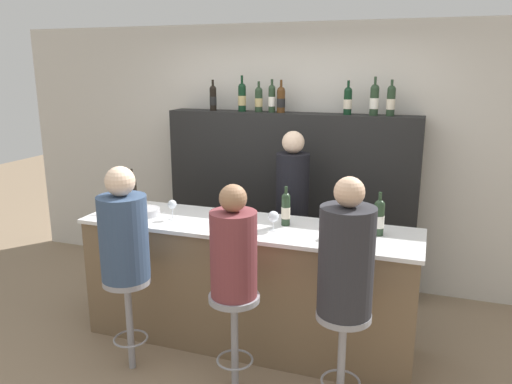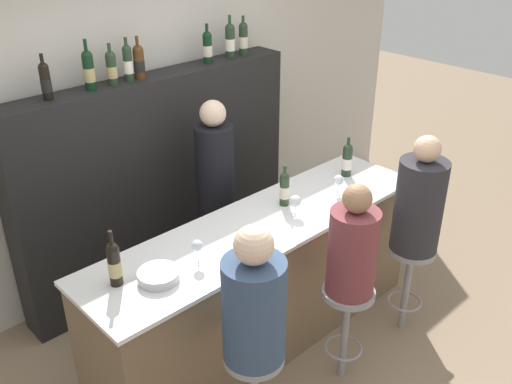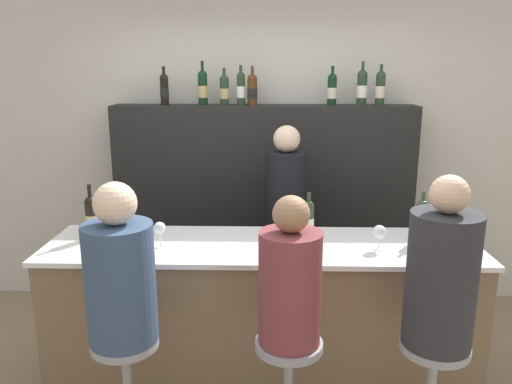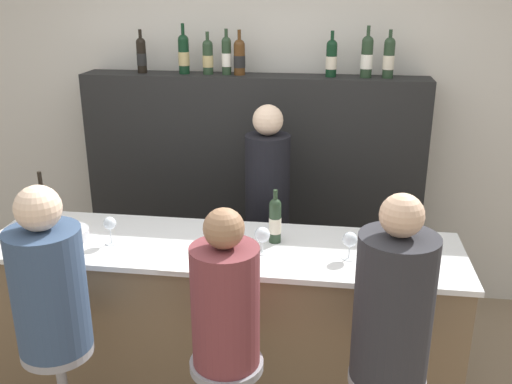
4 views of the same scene
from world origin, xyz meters
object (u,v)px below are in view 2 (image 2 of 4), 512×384
Objects in this scene: wine_bottle_counter_1 at (285,188)px; guest_seated_middle at (353,248)px; bartender at (216,207)px; wine_bottle_backbar_1 at (89,70)px; wine_bottle_counter_0 at (114,263)px; bar_stool_right at (410,267)px; guest_seated_left at (254,303)px; wine_bottle_backbar_0 at (45,81)px; wine_glass_1 at (295,202)px; wine_bottle_backbar_4 at (139,62)px; wine_bottle_backbar_3 at (128,63)px; guest_seated_right at (419,202)px; wine_glass_2 at (338,181)px; bar_stool_middle at (347,311)px; wine_glass_0 at (197,247)px; wine_bottle_backbar_5 at (207,47)px; wine_bottle_backbar_2 at (111,68)px; bar_stool_left at (254,376)px; metal_bowl at (159,276)px; wine_bottle_counter_2 at (347,160)px; wine_bottle_backbar_6 at (230,40)px; wine_bottle_backbar_7 at (243,38)px.

guest_seated_middle is at bearing -101.11° from wine_bottle_counter_1.
wine_bottle_backbar_1 is at bearing 142.86° from bartender.
wine_bottle_counter_0 is 0.48× the size of bar_stool_right.
guest_seated_middle is (0.83, 0.00, -0.03)m from guest_seated_left.
guest_seated_left is at bearing 180.00° from guest_seated_middle.
wine_bottle_backbar_0 is 1.82m from wine_glass_1.
wine_bottle_backbar_3 is at bearing -180.00° from wine_bottle_backbar_4.
guest_seated_middle is 0.73m from guest_seated_right.
guest_seated_middle is 0.46× the size of bartender.
wine_glass_2 is 0.20× the size of guest_seated_middle.
wine_glass_2 is at bearing 45.97° from bar_stool_middle.
wine_glass_0 is 0.84m from wine_glass_1.
wine_bottle_backbar_5 is at bearing 0.00° from wine_bottle_backbar_3.
guest_seated_left is (0.13, -1.84, -0.81)m from wine_bottle_backbar_0.
bar_stool_left is at bearing -101.03° from wine_bottle_backbar_2.
wine_glass_0 is 1.15m from bartender.
bartender is (1.04, 0.75, -0.26)m from metal_bowl.
wine_bottle_counter_1 is at bearing -71.20° from wine_bottle_backbar_4.
bartender is at bearing 35.84° from metal_bowl.
wine_bottle_backbar_4 is 1.24m from bartender.
wine_glass_2 is at bearing 107.29° from bar_stool_right.
wine_bottle_backbar_1 is 0.21× the size of bartender.
wine_bottle_backbar_4 reaches higher than wine_bottle_counter_2.
wine_bottle_backbar_1 is 1.18× the size of wine_bottle_backbar_2.
wine_bottle_backbar_3 is (0.13, -0.00, 0.01)m from wine_bottle_backbar_2.
wine_bottle_counter_1 is at bearing -67.12° from wine_bottle_backbar_3.
wine_bottle_backbar_3 is (0.62, -0.00, 0.01)m from wine_bottle_backbar_0.
wine_bottle_backbar_6 is at bearing 51.61° from bar_stool_left.
wine_bottle_counter_0 is at bearing -128.04° from wine_bottle_backbar_3.
wine_bottle_counter_0 is at bearing 173.29° from wine_glass_1.
wine_bottle_backbar_6 is at bearing 0.00° from wine_bottle_backbar_4.
wine_bottle_backbar_6 is (1.10, 0.00, 0.02)m from wine_bottle_backbar_2.
wine_bottle_backbar_1 reaches higher than wine_bottle_counter_2.
wine_bottle_backbar_3 is at bearing 75.02° from bar_stool_left.
wine_bottle_backbar_0 is 0.88× the size of wine_bottle_backbar_6.
wine_bottle_backbar_7 is (1.42, 0.00, -0.00)m from wine_bottle_backbar_1.
wine_bottle_counter_2 is 1.60m from wine_glass_0.
wine_bottle_counter_0 is at bearing -180.00° from wine_bottle_counter_1.
wine_bottle_backbar_5 is at bearing 77.20° from wine_bottle_counter_1.
bar_stool_right is at bearing -20.39° from wine_bottle_counter_0.
wine_bottle_backbar_7 is 2.14× the size of wine_glass_1.
wine_bottle_backbar_1 is 1.42m from wine_bottle_backbar_7.
wine_glass_2 is at bearing -83.26° from wine_bottle_backbar_5.
wine_bottle_backbar_4 reaches higher than bar_stool_middle.
wine_glass_2 is at bearing 22.40° from bar_stool_left.
wine_bottle_counter_2 is at bearing 23.40° from guest_seated_left.
wine_bottle_counter_0 is 1.53m from bar_stool_middle.
bar_stool_left is at bearing -72.02° from metal_bowl.
wine_bottle_backbar_5 is at bearing -180.00° from wine_bottle_backbar_6.
guest_seated_middle is (-0.09, -0.57, -0.06)m from wine_glass_1.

